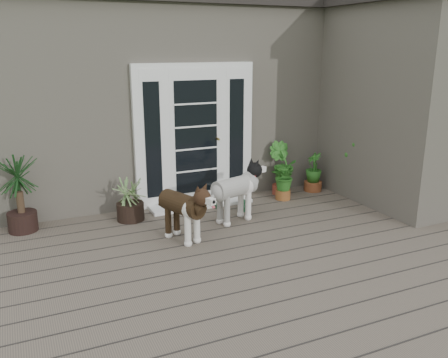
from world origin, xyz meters
name	(u,v)px	position (x,y,z in m)	size (l,w,h in m)	color
deck	(278,257)	(0.00, 0.40, 0.06)	(6.20, 4.60, 0.12)	#6B5B4C
house_main	(166,98)	(0.00, 4.65, 1.55)	(7.40, 4.00, 3.10)	#665E54
roof_main	(163,6)	(0.00, 4.65, 3.20)	(7.60, 4.20, 0.20)	#2D2826
house_wing	(405,109)	(2.90, 1.50, 1.55)	(1.60, 2.40, 3.10)	#665E54
door_unit	(195,135)	(-0.20, 2.60, 1.19)	(1.90, 0.14, 2.15)	white
door_step	(201,204)	(-0.20, 2.40, 0.14)	(1.60, 0.40, 0.05)	white
brindle_dog	(182,214)	(-0.91, 1.23, 0.47)	(0.36, 0.84, 0.70)	#392714
white_dog	(235,196)	(-0.02, 1.57, 0.48)	(0.38, 0.88, 0.73)	silver
spider_plant	(130,197)	(-1.34, 2.21, 0.46)	(0.64, 0.64, 0.68)	#97B26E
yucca	(19,194)	(-2.75, 2.40, 0.64)	(0.72, 0.72, 1.04)	#113312
herb_a	(283,183)	(1.12, 2.14, 0.39)	(0.43, 0.43, 0.55)	#164B15
herb_b	(281,175)	(1.23, 2.40, 0.45)	(0.44, 0.44, 0.66)	#265819
herb_c	(313,176)	(1.83, 2.34, 0.38)	(0.33, 0.33, 0.52)	#1D5418
sapling	(355,149)	(2.26, 1.83, 0.91)	(0.47, 0.47, 1.59)	#244F16
clog_left	(213,204)	(-0.04, 2.27, 0.16)	(0.13, 0.28, 0.08)	#17391F
clog_right	(242,206)	(0.31, 1.98, 0.17)	(0.16, 0.34, 0.10)	#163921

